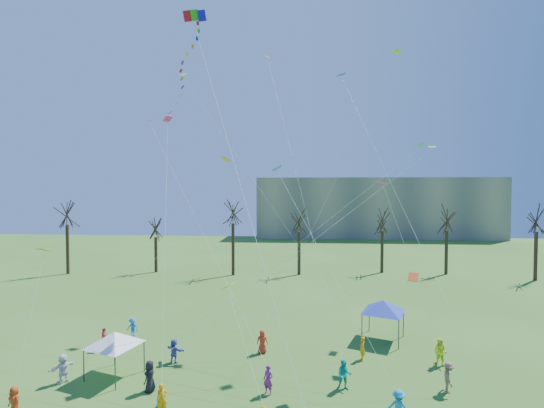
# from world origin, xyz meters

# --- Properties ---
(distant_building) EXTENTS (60.00, 14.00, 15.00)m
(distant_building) POSITION_xyz_m (22.00, 82.00, 7.50)
(distant_building) COLOR gray
(distant_building) RESTS_ON ground
(bare_tree_row) EXTENTS (69.51, 9.56, 11.34)m
(bare_tree_row) POSITION_xyz_m (1.39, 35.60, 7.26)
(bare_tree_row) COLOR black
(bare_tree_row) RESTS_ON ground
(big_box_kite) EXTENTS (4.67, 6.09, 24.58)m
(big_box_kite) POSITION_xyz_m (-4.75, 6.58, 19.43)
(big_box_kite) COLOR red
(big_box_kite) RESTS_ON ground
(canopy_tent_white) EXTENTS (3.65, 3.65, 2.88)m
(canopy_tent_white) POSITION_xyz_m (-9.44, 5.78, 2.44)
(canopy_tent_white) COLOR #3F3F44
(canopy_tent_white) RESTS_ON ground
(canopy_tent_blue) EXTENTS (3.88, 3.88, 3.14)m
(canopy_tent_blue) POSITION_xyz_m (8.84, 12.99, 2.66)
(canopy_tent_blue) COLOR #3F3F44
(canopy_tent_blue) RESTS_ON ground
(festival_crowd) EXTENTS (25.32, 12.52, 1.83)m
(festival_crowd) POSITION_xyz_m (-0.57, 5.61, 0.85)
(festival_crowd) COLOR #B73B16
(festival_crowd) RESTS_ON ground
(small_kites_aloft) EXTENTS (26.64, 19.42, 34.40)m
(small_kites_aloft) POSITION_xyz_m (0.57, 11.97, 14.22)
(small_kites_aloft) COLOR orange
(small_kites_aloft) RESTS_ON ground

